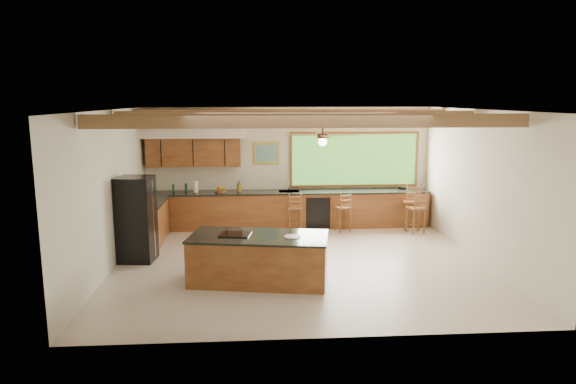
{
  "coord_description": "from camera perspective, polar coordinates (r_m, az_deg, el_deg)",
  "views": [
    {
      "loc": [
        -0.91,
        -9.7,
        3.21
      ],
      "look_at": [
        -0.17,
        0.8,
        1.29
      ],
      "focal_mm": 32.0,
      "sensor_mm": 36.0,
      "label": 1
    }
  ],
  "objects": [
    {
      "name": "bar_stool_a",
      "position": [
        12.43,
        0.74,
        -1.89
      ],
      "size": [
        0.35,
        0.35,
        0.97
      ],
      "rotation": [
        0.0,
        0.0,
        -0.0
      ],
      "color": "brown",
      "rests_on": "ground"
    },
    {
      "name": "room_shell",
      "position": [
        10.43,
        0.09,
        4.87
      ],
      "size": [
        7.27,
        6.54,
        3.02
      ],
      "color": "beige",
      "rests_on": "ground"
    },
    {
      "name": "ground",
      "position": [
        10.26,
        1.3,
        -7.88
      ],
      "size": [
        7.2,
        7.2,
        0.0
      ],
      "primitive_type": "plane",
      "color": "beige",
      "rests_on": "ground"
    },
    {
      "name": "bar_stool_c",
      "position": [
        12.95,
        13.63,
        -1.13
      ],
      "size": [
        0.45,
        0.45,
        1.18
      ],
      "rotation": [
        0.0,
        0.0,
        -0.06
      ],
      "color": "brown",
      "rests_on": "ground"
    },
    {
      "name": "bar_stool_b",
      "position": [
        12.48,
        6.14,
        -1.8
      ],
      "size": [
        0.45,
        0.45,
        1.01
      ],
      "rotation": [
        0.0,
        0.0,
        0.3
      ],
      "color": "brown",
      "rests_on": "ground"
    },
    {
      "name": "island",
      "position": [
        9.17,
        -3.24,
        -7.37
      ],
      "size": [
        2.57,
        1.53,
        0.86
      ],
      "rotation": [
        0.0,
        0.0,
        -0.17
      ],
      "color": "brown",
      "rests_on": "ground"
    },
    {
      "name": "refrigerator",
      "position": [
        10.63,
        -16.47,
        -2.91
      ],
      "size": [
        0.73,
        0.71,
        1.7
      ],
      "rotation": [
        0.0,
        0.0,
        -0.1
      ],
      "color": "black",
      "rests_on": "ground"
    },
    {
      "name": "bar_stool_d",
      "position": [
        12.63,
        14.15,
        -1.81
      ],
      "size": [
        0.44,
        0.44,
        1.04
      ],
      "rotation": [
        0.0,
        0.0,
        0.21
      ],
      "color": "brown",
      "rests_on": "ground"
    },
    {
      "name": "counter_run",
      "position": [
        12.53,
        -3.49,
        -2.33
      ],
      "size": [
        7.12,
        3.1,
        1.23
      ],
      "color": "brown",
      "rests_on": "ground"
    }
  ]
}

